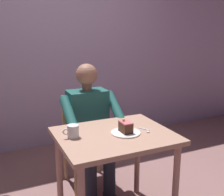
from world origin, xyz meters
name	(u,v)px	position (x,y,z in m)	size (l,w,h in m)	color
cafe_rear_panel	(54,30)	(0.00, -1.81, 1.50)	(6.40, 0.12, 3.00)	#AC99BC
dining_table	(115,148)	(0.00, 0.00, 0.65)	(0.85, 0.70, 0.76)	tan
chair	(85,136)	(0.00, -0.70, 0.49)	(0.42, 0.42, 0.89)	tan
seated_person	(91,128)	(0.00, -0.53, 0.63)	(0.53, 0.58, 1.22)	#1D5652
dessert_plate	(126,133)	(-0.08, 0.03, 0.76)	(0.22, 0.22, 0.01)	white
cake_slice	(126,127)	(-0.08, 0.03, 0.81)	(0.07, 0.11, 0.10)	#4C2B1D
coffee_cup	(73,131)	(0.31, -0.06, 0.81)	(0.12, 0.08, 0.09)	silver
dessert_spoon	(146,130)	(-0.24, 0.05, 0.76)	(0.06, 0.14, 0.01)	silver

